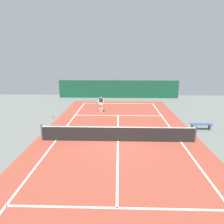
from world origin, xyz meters
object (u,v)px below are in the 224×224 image
at_px(tennis_ball_near_player, 109,103).
at_px(water_bottle, 53,117).
at_px(tennis_player, 101,103).
at_px(parked_car, 141,90).
at_px(courtside_bench, 201,125).
at_px(tennis_net, 118,134).

xyz_separation_m(tennis_ball_near_player, water_bottle, (-4.76, -6.60, 0.09)).
bearing_deg(tennis_player, parked_car, -93.73).
height_order(parked_car, courtside_bench, parked_car).
distance_m(tennis_player, courtside_bench, 9.59).
height_order(tennis_net, parked_car, parked_car).
bearing_deg(courtside_bench, water_bottle, 166.88).
height_order(tennis_player, parked_car, parked_car).
distance_m(tennis_ball_near_player, water_bottle, 8.14).
bearing_deg(parked_car, tennis_ball_near_player, -127.96).
height_order(tennis_ball_near_player, water_bottle, water_bottle).
relative_size(tennis_net, water_bottle, 42.17).
bearing_deg(tennis_ball_near_player, courtside_bench, -51.71).
relative_size(tennis_player, tennis_ball_near_player, 24.85).
relative_size(parked_car, courtside_bench, 2.64).
bearing_deg(tennis_net, parked_car, 79.57).
relative_size(tennis_player, water_bottle, 6.83).
bearing_deg(water_bottle, tennis_net, -42.20).
bearing_deg(parked_car, courtside_bench, -79.20).
height_order(tennis_net, courtside_bench, tennis_net).
bearing_deg(water_bottle, tennis_ball_near_player, 54.18).
bearing_deg(tennis_net, water_bottle, 137.80).
bearing_deg(water_bottle, parked_car, 53.42).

